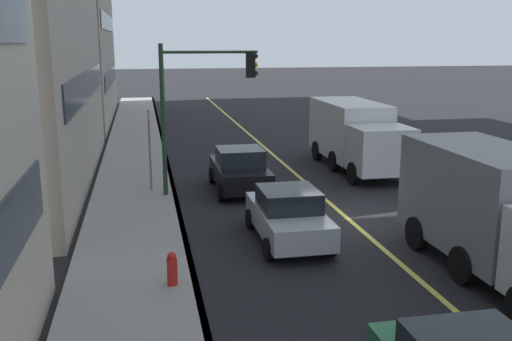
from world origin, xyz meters
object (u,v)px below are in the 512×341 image
truck_gray (501,211)px  street_sign_post (149,145)px  truck_white (356,134)px  car_silver (288,215)px  traffic_light_mast (200,94)px  fire_hydrant (172,272)px  car_black (240,170)px

truck_gray → street_sign_post: (9.31, 8.16, 0.22)m
truck_white → street_sign_post: 9.38m
street_sign_post → car_silver: bearing=-148.5°
traffic_light_mast → street_sign_post: traffic_light_mast is taller
car_silver → truck_white: bearing=-31.5°
truck_white → traffic_light_mast: 8.26m
truck_white → car_silver: bearing=148.5°
street_sign_post → fire_hydrant: street_sign_post is taller
truck_gray → traffic_light_mast: size_ratio=1.22×
truck_gray → fire_hydrant: 7.96m
street_sign_post → fire_hydrant: 8.89m
truck_gray → truck_white: (11.88, -0.86, -0.05)m
car_black → traffic_light_mast: traffic_light_mast is taller
car_black → truck_white: 6.39m
truck_gray → truck_white: size_ratio=0.94×
truck_white → street_sign_post: size_ratio=2.28×
car_black → fire_hydrant: car_black is taller
truck_gray → fire_hydrant: truck_gray is taller
truck_white → fire_hydrant: truck_white is taller
truck_gray → street_sign_post: street_sign_post is taller
car_silver → fire_hydrant: (-2.70, 3.42, -0.30)m
truck_gray → car_black: bearing=28.0°
car_black → street_sign_post: 3.49m
car_silver → traffic_light_mast: (5.25, 1.90, 2.99)m
truck_gray → truck_white: truck_gray is taller
truck_white → truck_gray: bearing=175.9°
car_silver → truck_gray: bearing=-126.1°
car_black → truck_white: bearing=-63.9°
car_black → traffic_light_mast: (-0.61, 1.51, 2.96)m
fire_hydrant → car_black: bearing=-19.5°
car_silver → truck_gray: 5.56m
car_silver → truck_white: (8.64, -5.30, 0.79)m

